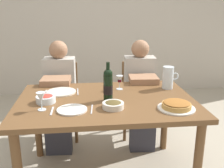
# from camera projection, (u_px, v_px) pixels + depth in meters

# --- Properties ---
(back_wall) EXTENTS (8.00, 0.10, 2.80)m
(back_wall) POSITION_uv_depth(u_px,v_px,m) (93.00, 13.00, 4.41)
(back_wall) COLOR beige
(back_wall) RESTS_ON ground
(dining_table) EXTENTS (1.50, 1.00, 0.76)m
(dining_table) POSITION_uv_depth(u_px,v_px,m) (106.00, 109.00, 2.24)
(dining_table) COLOR brown
(dining_table) RESTS_ON ground
(wine_bottle) EXTENTS (0.08, 0.08, 0.33)m
(wine_bottle) POSITION_uv_depth(u_px,v_px,m) (108.00, 85.00, 2.14)
(wine_bottle) COLOR black
(wine_bottle) RESTS_ON dining_table
(water_pitcher) EXTENTS (0.16, 0.10, 0.21)m
(water_pitcher) POSITION_uv_depth(u_px,v_px,m) (168.00, 79.00, 2.48)
(water_pitcher) COLOR silver
(water_pitcher) RESTS_ON dining_table
(baked_tart) EXTENTS (0.29, 0.29, 0.06)m
(baked_tart) POSITION_uv_depth(u_px,v_px,m) (176.00, 105.00, 2.00)
(baked_tart) COLOR white
(baked_tart) RESTS_ON dining_table
(salad_bowl) EXTENTS (0.16, 0.16, 0.07)m
(salad_bowl) POSITION_uv_depth(u_px,v_px,m) (46.00, 99.00, 2.13)
(salad_bowl) COLOR silver
(salad_bowl) RESTS_ON dining_table
(olive_bowl) EXTENTS (0.17, 0.17, 0.06)m
(olive_bowl) POSITION_uv_depth(u_px,v_px,m) (113.00, 105.00, 2.02)
(olive_bowl) COLOR silver
(olive_bowl) RESTS_ON dining_table
(wine_glass_left_diner) EXTENTS (0.07, 0.07, 0.14)m
(wine_glass_left_diner) POSITION_uv_depth(u_px,v_px,m) (41.00, 97.00, 1.96)
(wine_glass_left_diner) COLOR silver
(wine_glass_left_diner) RESTS_ON dining_table
(wine_glass_right_diner) EXTENTS (0.06, 0.06, 0.13)m
(wine_glass_right_diner) POSITION_uv_depth(u_px,v_px,m) (120.00, 80.00, 2.45)
(wine_glass_right_diner) COLOR silver
(wine_glass_right_diner) RESTS_ON dining_table
(dinner_plate_left_setting) EXTENTS (0.27, 0.27, 0.01)m
(dinner_plate_left_setting) POSITION_uv_depth(u_px,v_px,m) (61.00, 92.00, 2.38)
(dinner_plate_left_setting) COLOR silver
(dinner_plate_left_setting) RESTS_ON dining_table
(dinner_plate_right_setting) EXTENTS (0.23, 0.23, 0.01)m
(dinner_plate_right_setting) POSITION_uv_depth(u_px,v_px,m) (72.00, 110.00, 1.98)
(dinner_plate_right_setting) COLOR white
(dinner_plate_right_setting) RESTS_ON dining_table
(fork_left_setting) EXTENTS (0.03, 0.16, 0.00)m
(fork_left_setting) POSITION_uv_depth(u_px,v_px,m) (45.00, 93.00, 2.37)
(fork_left_setting) COLOR silver
(fork_left_setting) RESTS_ON dining_table
(knife_left_setting) EXTENTS (0.02, 0.18, 0.00)m
(knife_left_setting) POSITION_uv_depth(u_px,v_px,m) (78.00, 92.00, 2.40)
(knife_left_setting) COLOR silver
(knife_left_setting) RESTS_ON dining_table
(knife_right_setting) EXTENTS (0.02, 0.18, 0.00)m
(knife_right_setting) POSITION_uv_depth(u_px,v_px,m) (92.00, 109.00, 2.00)
(knife_right_setting) COLOR silver
(knife_right_setting) RESTS_ON dining_table
(spoon_right_setting) EXTENTS (0.02, 0.16, 0.00)m
(spoon_right_setting) POSITION_uv_depth(u_px,v_px,m) (52.00, 111.00, 1.96)
(spoon_right_setting) COLOR silver
(spoon_right_setting) RESTS_ON dining_table
(chair_left) EXTENTS (0.42, 0.42, 0.87)m
(chair_left) POSITION_uv_depth(u_px,v_px,m) (62.00, 95.00, 3.11)
(chair_left) COLOR brown
(chair_left) RESTS_ON ground
(diner_left) EXTENTS (0.35, 0.52, 1.16)m
(diner_left) POSITION_uv_depth(u_px,v_px,m) (59.00, 92.00, 2.85)
(diner_left) COLOR #B7B2A8
(diner_left) RESTS_ON ground
(chair_right) EXTENTS (0.43, 0.43, 0.87)m
(chair_right) POSITION_uv_depth(u_px,v_px,m) (137.00, 93.00, 3.17)
(chair_right) COLOR brown
(chair_right) RESTS_ON ground
(diner_right) EXTENTS (0.35, 0.52, 1.16)m
(diner_right) POSITION_uv_depth(u_px,v_px,m) (141.00, 90.00, 2.91)
(diner_right) COLOR #B7B2A8
(diner_right) RESTS_ON ground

